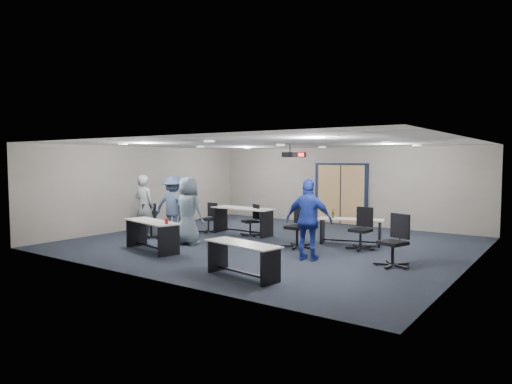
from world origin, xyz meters
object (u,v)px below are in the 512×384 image
Objects in this scene: table_back_left at (243,216)px; person_navy at (309,220)px; table_front_left at (152,230)px; person_back at (173,206)px; table_back_right at (350,227)px; chair_back_c at (297,225)px; chair_back_d at (361,229)px; chair_back_a at (208,218)px; chair_loose_left at (151,221)px; person_plaid at (188,211)px; table_front_right at (243,254)px; chair_loose_right at (393,241)px; person_gray at (144,206)px; chair_back_b at (250,220)px.

person_navy reaches higher than table_back_left.
table_front_left is 2.35m from person_back.
table_back_left is at bearing 97.82° from table_front_left.
table_back_right is 1.54m from chair_back_c.
chair_back_c is 1.59m from chair_back_d.
chair_back_a is (-0.76, 2.98, -0.05)m from table_front_left.
person_plaid reaches higher than chair_loose_left.
table_front_right is at bearing 129.86° from person_back.
table_back_left is 2.06× the size of chair_loose_left.
table_front_right is 1.75× the size of chair_loose_left.
chair_loose_right is 0.61× the size of person_gray.
person_gray is at bearing 31.88° from person_back.
table_front_right is 5.11m from table_back_left.
table_front_left is at bearing -137.74° from chair_back_d.
chair_back_c is (3.51, -0.56, 0.12)m from chair_back_a.
table_front_left is at bearing -136.33° from chair_back_c.
table_front_right is 0.96× the size of table_back_right.
table_front_left is 5.73m from chair_loose_right.
person_navy is at bearing 32.52° from table_front_left.
person_plaid is at bearing -63.45° from chair_back_a.
chair_back_d is (4.92, 0.18, 0.07)m from chair_back_a.
person_plaid is (0.13, 1.16, 0.39)m from table_front_left.
table_back_right is 1.69× the size of chair_back_d.
table_back_right reaches higher than table_front_left.
chair_back_a is 6.33m from chair_loose_right.
person_back reaches higher than table_front_left.
chair_back_b is at bearing 10.99° from chair_back_a.
chair_back_d is 0.59× the size of person_plaid.
table_back_right is at bearing 58.22° from table_front_left.
table_back_right is at bearing 179.14° from person_back.
chair_loose_left reaches higher than chair_back_b.
person_back is at bearing -162.51° from chair_loose_right.
table_back_left is 1.12× the size of table_back_right.
table_front_left is 0.96× the size of table_back_left.
chair_back_d is at bearing 50.56° from table_front_left.
chair_back_c is at bearing -19.08° from table_back_left.
chair_loose_right is at bearing 176.17° from person_gray.
person_navy is 5.00m from person_back.
table_front_left is 1.74× the size of chair_loose_right.
chair_back_b is at bearing 160.89° from chair_back_c.
chair_loose_left is (-5.10, -2.41, 0.01)m from table_back_right.
person_navy is (5.14, 0.04, 0.42)m from chair_loose_left.
chair_back_c is at bearing 111.03° from table_front_right.
table_front_right is 0.85× the size of table_back_left.
table_back_right is 1.96× the size of chair_back_a.
chair_loose_right is 5.37m from person_plaid.
table_front_left is 1.06× the size of person_gray.
person_navy reaches higher than chair_loose_left.
chair_loose_right is (2.70, -0.65, -0.02)m from chair_back_c.
chair_loose_left is at bearing -9.21° from person_navy.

